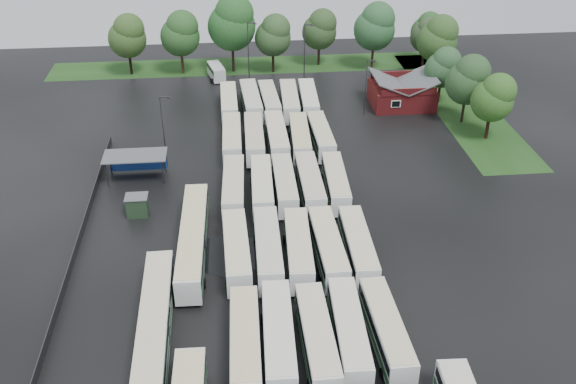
{
  "coord_description": "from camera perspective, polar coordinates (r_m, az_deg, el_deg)",
  "views": [
    {
      "loc": [
        -4.57,
        -54.51,
        42.02
      ],
      "look_at": [
        2.0,
        12.0,
        2.5
      ],
      "focal_mm": 40.0,
      "sensor_mm": 36.0,
      "label": 1
    }
  ],
  "objects": [
    {
      "name": "tree_north_1",
      "position": [
        121.57,
        -9.51,
        13.76
      ],
      "size": [
        7.17,
        7.17,
        11.87
      ],
      "color": "#3C2717",
      "rests_on": "ground"
    },
    {
      "name": "tree_north_3",
      "position": [
        120.84,
        -1.27,
        13.79
      ],
      "size": [
        6.66,
        6.66,
        11.03
      ],
      "color": "black",
      "rests_on": "ground"
    },
    {
      "name": "grass_strip_north",
      "position": [
        126.66,
        -2.39,
        11.2
      ],
      "size": [
        80.0,
        10.0,
        0.01
      ],
      "primitive_type": "cube",
      "color": "#1A3F13",
      "rests_on": "ground"
    },
    {
      "name": "bus_r3c0",
      "position": [
        80.1,
        -4.85,
        0.41
      ],
      "size": [
        3.12,
        12.43,
        3.43
      ],
      "rotation": [
        0.0,
        0.0,
        -0.04
      ],
      "color": "silver",
      "rests_on": "ground"
    },
    {
      "name": "utility_hut",
      "position": [
        79.34,
        -13.24,
        -1.17
      ],
      "size": [
        2.7,
        2.2,
        2.62
      ],
      "color": "#1B301B",
      "rests_on": "ground"
    },
    {
      "name": "bus_r1c4",
      "position": [
        59.88,
        8.71,
        -12.01
      ],
      "size": [
        2.81,
        11.97,
        3.32
      ],
      "rotation": [
        0.0,
        0.0,
        0.02
      ],
      "color": "silver",
      "rests_on": "ground"
    },
    {
      "name": "bus_r1c2",
      "position": [
        58.4,
        2.59,
        -12.87
      ],
      "size": [
        2.71,
        12.26,
        3.41
      ],
      "rotation": [
        0.0,
        0.0,
        0.01
      ],
      "color": "silver",
      "rests_on": "ground"
    },
    {
      "name": "bus_r4c1",
      "position": [
        92.25,
        -3.02,
        4.77
      ],
      "size": [
        2.88,
        12.48,
        3.46
      ],
      "rotation": [
        0.0,
        0.0,
        -0.02
      ],
      "color": "silver",
      "rests_on": "ground"
    },
    {
      "name": "bus_r4c2",
      "position": [
        92.46,
        -1.01,
        4.9
      ],
      "size": [
        2.72,
        12.61,
        3.51
      ],
      "rotation": [
        0.0,
        0.0,
        0.0
      ],
      "color": "silver",
      "rests_on": "ground"
    },
    {
      "name": "artic_bus_west_c",
      "position": [
        60.89,
        -11.75,
        -11.39
      ],
      "size": [
        2.89,
        18.76,
        3.48
      ],
      "rotation": [
        0.0,
        0.0,
        0.01
      ],
      "color": "silver",
      "rests_on": "ground"
    },
    {
      "name": "lamp_post_back_w",
      "position": [
        116.15,
        -3.48,
        12.64
      ],
      "size": [
        1.68,
        0.33,
        10.89
      ],
      "color": "#2D2D30",
      "rests_on": "ground"
    },
    {
      "name": "lamp_post_back_e",
      "position": [
        115.47,
        1.55,
        12.54
      ],
      "size": [
        1.66,
        0.32,
        10.76
      ],
      "color": "#2D2D30",
      "rests_on": "ground"
    },
    {
      "name": "artic_bus_west_b",
      "position": [
        71.03,
        -8.44,
        -4.12
      ],
      "size": [
        3.16,
        19.03,
        3.52
      ],
      "rotation": [
        0.0,
        0.0,
        -0.03
      ],
      "color": "silver",
      "rests_on": "ground"
    },
    {
      "name": "bus_r5c1",
      "position": [
        104.86,
        -3.31,
        8.07
      ],
      "size": [
        3.26,
        12.7,
        3.5
      ],
      "rotation": [
        0.0,
        0.0,
        0.05
      ],
      "color": "silver",
      "rests_on": "ground"
    },
    {
      "name": "west_fence",
      "position": [
        77.03,
        -17.95,
        -3.63
      ],
      "size": [
        0.1,
        50.0,
        1.2
      ],
      "primitive_type": "cube",
      "color": "#2D2D30",
      "rests_on": "ground"
    },
    {
      "name": "bus_r5c0",
      "position": [
        104.52,
        -5.26,
        7.87
      ],
      "size": [
        2.66,
        12.13,
        3.37
      ],
      "rotation": [
        0.0,
        0.0,
        0.01
      ],
      "color": "silver",
      "rests_on": "ground"
    },
    {
      "name": "lamp_post_nw",
      "position": [
        87.8,
        -10.96,
        5.74
      ],
      "size": [
        1.57,
        0.31,
        10.21
      ],
      "color": "#2D2D30",
      "rests_on": "ground"
    },
    {
      "name": "tree_east_1",
      "position": [
        102.87,
        15.79,
        9.62
      ],
      "size": [
        6.7,
        6.7,
        11.1
      ],
      "color": "black",
      "rests_on": "ground"
    },
    {
      "name": "brick_building",
      "position": [
        109.04,
        10.08,
        8.51
      ],
      "size": [
        10.07,
        8.6,
        5.39
      ],
      "color": "maroon",
      "rests_on": "ground"
    },
    {
      "name": "bus_r1c0",
      "position": [
        58.06,
        -3.83,
        -13.23
      ],
      "size": [
        2.9,
        12.34,
        3.42
      ],
      "rotation": [
        0.0,
        0.0,
        -0.02
      ],
      "color": "silver",
      "rests_on": "ground"
    },
    {
      "name": "puddle_2",
      "position": [
        71.49,
        -5.28,
        -5.55
      ],
      "size": [
        8.09,
        8.09,
        0.01
      ],
      "primitive_type": "cylinder",
      "color": "black",
      "rests_on": "ground"
    },
    {
      "name": "bus_r4c3",
      "position": [
        92.37,
        1.07,
        4.82
      ],
      "size": [
        3.15,
        12.25,
        3.38
      ],
      "rotation": [
        0.0,
        0.0,
        -0.05
      ],
      "color": "silver",
      "rests_on": "ground"
    },
    {
      "name": "tree_north_5",
      "position": [
        123.43,
        7.79,
        14.42
      ],
      "size": [
        7.68,
        7.68,
        12.72
      ],
      "color": "#331E11",
      "rests_on": "ground"
    },
    {
      "name": "wash_shed",
      "position": [
        86.83,
        -13.4,
        3.0
      ],
      "size": [
        8.2,
        4.2,
        3.58
      ],
      "color": "#2D2D30",
      "rests_on": "ground"
    },
    {
      "name": "bus_r3c2",
      "position": [
        80.52,
        -0.31,
        0.65
      ],
      "size": [
        2.66,
        11.96,
        3.32
      ],
      "rotation": [
        0.0,
        0.0,
        -0.01
      ],
      "color": "silver",
      "rests_on": "ground"
    },
    {
      "name": "bus_r2c3",
      "position": [
        69.15,
        3.57,
        -4.94
      ],
      "size": [
        2.86,
        12.41,
        3.44
      ],
      "rotation": [
        0.0,
        0.0,
        0.02
      ],
      "color": "silver",
      "rests_on": "ground"
    },
    {
      "name": "bus_r3c1",
      "position": [
        80.1,
        -2.33,
        0.48
      ],
      "size": [
        2.95,
        12.24,
        3.39
      ],
      "rotation": [
        0.0,
        0.0,
        -0.03
      ],
      "color": "silver",
      "rests_on": "ground"
    },
    {
      "name": "bus_r4c4",
      "position": [
        93.12,
        2.93,
        4.99
      ],
      "size": [
        2.73,
        11.99,
        3.33
      ],
      "rotation": [
        0.0,
        0.0,
        0.02
      ],
      "color": "silver",
      "rests_on": "ground"
    },
    {
      "name": "minibus",
      "position": [
        119.86,
        -6.39,
        10.62
      ],
      "size": [
        3.43,
        6.28,
        2.6
      ],
      "rotation": [
        0.0,
        0.0,
        0.22
      ],
      "color": "silver",
      "rests_on": "ground"
    },
    {
      "name": "grass_strip_east",
      "position": [
        112.79,
        14.94,
        7.67
      ],
      "size": [
        10.0,
        50.0,
        0.01
      ],
      "primitive_type": "cube",
      "color": "#1A3F13",
      "rests_on": "ground"
    },
    {
      "name": "bus_r2c0",
      "position": [
        68.8,
        -4.6,
        -5.21
      ],
      "size": [
        2.9,
        12.35,
        3.42
      ],
      "rotation": [
        0.0,
        0.0,
        0.02
      ],
      "color": "silver",
      "rests_on": "ground"
    },
    {
      "name": "bus_r5c3",
      "position": [
        104.71,
        0.14,
        8.07
      ],
      "size": [
        3.13,
        12.58,
        3.48
      ],
      "rotation": [
        0.0,
        0.0,
        -0.04
      ],
      "color": "silver",
      "rests_on": "ground"
    },
    {
      "name": "bus_r5c4",
      "position": [
        105.23,
        1.83,
        8.16
      ],
      "size": [
        3.16,
        12.38,
        3.42
      ],
      "rotation": [
        0.0,
        0.0,
        -0.05
      ],
      "color": "silver",
      "rests_on": "ground"
    },
    {
      "name": "bus_r3c3",
      "position": [
        80.63,
        1.95,
        0.74
      ],
      "size": [
        2.7,
        12.43,
        3.46
      ],
      "rotation": [
        0.0,
        0.0,
        -0.0
      ],
      "color": "silver",
      "rests_on": "ground"
    },
    {
      "name": "bus_r5c2",
      "position": [
        104.95,
        -1.66,
        8.08
      ],
      "size": [
        3.06,
        12.14,
        3.35
      ],
      "rotation": [
        0.0,
        0.0,
        0.04
      ],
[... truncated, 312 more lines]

